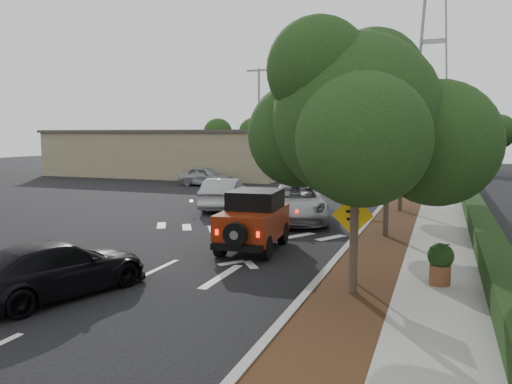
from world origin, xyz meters
The scene contains 19 objects.
ground centered at (0.00, 0.00, 0.00)m, with size 120.00×120.00×0.00m, color black.
curb centered at (4.60, 12.00, 0.07)m, with size 0.20×70.00×0.15m, color #9E9B93.
planting_strip centered at (5.60, 12.00, 0.06)m, with size 1.80×70.00×0.12m, color black.
sidewalk centered at (7.50, 12.00, 0.06)m, with size 2.00×70.00×0.12m, color gray.
hedge centered at (8.90, 12.00, 0.40)m, with size 0.80×70.00×0.80m, color black.
commercial_building centered at (-16.00, 30.00, 2.00)m, with size 22.00×12.00×4.00m, color #7E7457.
transmission_tower centered at (6.00, 48.00, 0.00)m, with size 7.00×4.00×28.00m, color slate, non-canonical shape.
street_tree_near centered at (5.60, -0.50, 0.00)m, with size 3.80×3.80×5.92m, color black, non-canonical shape.
street_tree_mid centered at (5.60, 6.50, 0.00)m, with size 3.20×3.20×5.32m, color black, non-canonical shape.
street_tree_far centered at (5.60, 13.00, 0.00)m, with size 3.40×3.40×5.62m, color black, non-canonical shape.
light_pole_a centered at (-6.50, 26.00, 0.00)m, with size 2.00×0.22×9.00m, color slate, non-canonical shape.
light_pole_b centered at (-7.50, 38.00, 0.00)m, with size 2.00×0.22×9.00m, color slate, non-canonical shape.
red_jeep centered at (1.68, 3.41, 0.99)m, with size 1.97×3.92×1.96m.
silver_suv_ahead centered at (1.46, 9.06, 0.80)m, with size 2.65×5.76×1.60m, color #93959A.
black_suv_oncoming centered at (-1.00, -2.84, 0.66)m, with size 1.85×4.54×1.32m, color black.
silver_sedan_oncoming centered at (-2.99, 11.25, 0.78)m, with size 1.66×4.75×1.57m, color #95979C.
parked_suv centered at (-8.88, 21.14, 0.71)m, with size 1.69×4.19×1.43m, color #929498.
speed_hump_sign centered at (5.40, 0.47, 1.52)m, with size 1.03×0.12×2.20m.
terracotta_planter centered at (7.51, 0.88, 0.74)m, with size 0.63×0.63×1.10m.
Camera 1 is at (7.45, -11.92, 3.82)m, focal length 35.00 mm.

